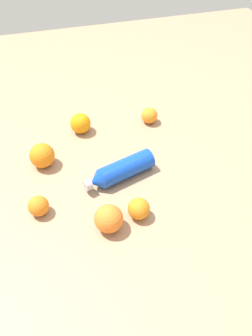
# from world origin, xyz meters

# --- Properties ---
(ground_plane) EXTENTS (2.40, 2.40, 0.00)m
(ground_plane) POSITION_xyz_m (0.00, 0.00, 0.00)
(ground_plane) COLOR #9E7F60
(water_bottle) EXTENTS (0.24, 0.12, 0.07)m
(water_bottle) POSITION_xyz_m (-0.00, 0.04, 0.03)
(water_bottle) COLOR blue
(water_bottle) RESTS_ON ground_plane
(orange_0) EXTENTS (0.08, 0.08, 0.08)m
(orange_0) POSITION_xyz_m (0.23, -0.09, 0.04)
(orange_0) COLOR orange
(orange_0) RESTS_ON ground_plane
(orange_1) EXTENTS (0.06, 0.06, 0.06)m
(orange_1) POSITION_xyz_m (0.26, 0.11, 0.03)
(orange_1) COLOR orange
(orange_1) RESTS_ON ground_plane
(orange_2) EXTENTS (0.08, 0.08, 0.08)m
(orange_2) POSITION_xyz_m (0.08, 0.22, 0.04)
(orange_2) COLOR orange
(orange_2) RESTS_ON ground_plane
(orange_3) EXTENTS (0.06, 0.06, 0.06)m
(orange_3) POSITION_xyz_m (-0.01, 0.21, 0.03)
(orange_3) COLOR orange
(orange_3) RESTS_ON ground_plane
(orange_4) EXTENTS (0.06, 0.06, 0.06)m
(orange_4) POSITION_xyz_m (-0.19, -0.22, 0.03)
(orange_4) COLOR orange
(orange_4) RESTS_ON ground_plane
(orange_5) EXTENTS (0.08, 0.08, 0.08)m
(orange_5) POSITION_xyz_m (0.07, -0.23, 0.04)
(orange_5) COLOR orange
(orange_5) RESTS_ON ground_plane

